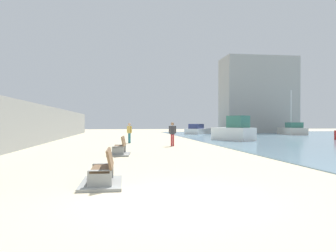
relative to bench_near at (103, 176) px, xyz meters
The scene contains 10 objects.
ground_plane 16.14m from the bench_near, 84.84° to the left, with size 120.00×120.00×0.00m, color beige.
seawall 17.23m from the bench_near, 110.62° to the left, with size 0.80×64.00×3.11m, color gray.
bench_near is the anchor object (origin of this frame).
bench_far 8.36m from the bench_near, 87.13° to the left, with size 1.26×2.18×0.98m.
person_walking 14.87m from the bench_near, 73.82° to the left, with size 0.53×0.23×1.72m.
person_standing 18.19m from the bench_near, 86.36° to the left, with size 0.40×0.40×1.67m.
boat_far_left 23.06m from the bench_near, 61.85° to the left, with size 3.48×4.40×2.29m.
boat_outer 41.55m from the bench_near, 54.69° to the left, with size 3.24×6.33×6.21m.
boat_far_right 40.41m from the bench_near, 73.15° to the left, with size 4.98×6.11×1.46m.
harbor_building 50.24m from the bench_near, 62.10° to the left, with size 12.00×6.00×12.55m, color #9E9E99.
Camera 1 is at (-0.93, -7.28, 1.70)m, focal length 35.41 mm.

